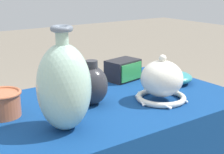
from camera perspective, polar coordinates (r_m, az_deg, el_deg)
name	(u,v)px	position (r m, az deg, el deg)	size (l,w,h in m)	color
display_table	(99,127)	(1.32, -2.26, -8.29)	(1.14, 0.64, 0.74)	olive
vase_tall_bulbous	(64,86)	(1.05, -7.99, -1.55)	(0.17, 0.17, 0.32)	#A8CCB7
vase_dome_bell	(162,82)	(1.32, 8.25, -0.83)	(0.21, 0.20, 0.18)	white
mosaic_tile_box	(123,70)	(1.59, 1.87, 1.18)	(0.17, 0.13, 0.09)	#232328
jar_round_charcoal	(92,85)	(1.27, -3.41, -1.32)	(0.12, 0.12, 0.17)	#2D2D33
jar_round_cobalt	(74,75)	(1.45, -6.37, 0.36)	(0.12, 0.12, 0.14)	#3851A8
cup_wide_terracotta	(2,103)	(1.23, -17.80, -4.13)	(0.13, 0.13, 0.09)	#BC6642
bowl_shallow_teal	(174,77)	(1.57, 10.29, -0.08)	(0.16, 0.16, 0.05)	teal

